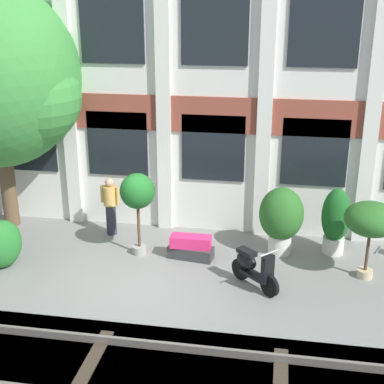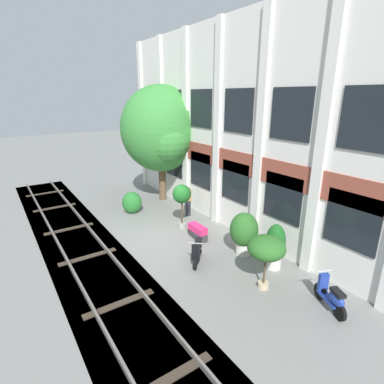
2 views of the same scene
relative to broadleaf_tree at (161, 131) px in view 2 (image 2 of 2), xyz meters
name	(u,v)px [view 2 (image 2 of 2)]	position (x,y,z in m)	size (l,w,h in m)	color
ground_plane	(162,236)	(4.17, -2.34, -3.89)	(80.00, 80.00, 0.00)	slate
apartment_facade	(222,129)	(4.17, 0.81, 0.45)	(15.45, 0.64, 8.73)	silver
rail_tracks	(89,260)	(4.17, -5.47, -4.02)	(23.09, 2.80, 0.43)	#5B5449
broadleaf_tree	(161,131)	(0.00, 0.00, 0.00)	(4.50, 4.29, 6.31)	brown
potted_plant_square_trough	(198,232)	(5.15, -1.18, -3.62)	(1.11, 0.55, 0.57)	#333333
potted_plant_tall_urn	(182,195)	(3.89, -1.15, -2.35)	(0.82, 0.82, 2.03)	gray
potted_plant_glazed_jar	(244,231)	(7.22, -0.54, -2.94)	(1.05, 1.05, 1.66)	beige
potted_plant_terracotta_small	(266,249)	(9.11, -1.45, -2.53)	(1.15, 1.15, 1.76)	tan
potted_plant_stone_basin	(275,245)	(8.50, -0.31, -3.03)	(0.68, 0.68, 1.64)	beige
scooter_near_curb	(332,297)	(10.87, -0.67, -3.45)	(1.30, 0.73, 0.98)	black
scooter_second_parked	(198,250)	(6.68, -2.25, -3.45)	(1.06, 1.01, 0.98)	black
resident_by_doorway	(188,200)	(2.88, -0.15, -3.07)	(0.52, 0.34, 1.54)	#282833
topiary_hedge	(132,203)	(1.00, -2.32, -3.33)	(0.98, 0.70, 1.13)	#236B28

